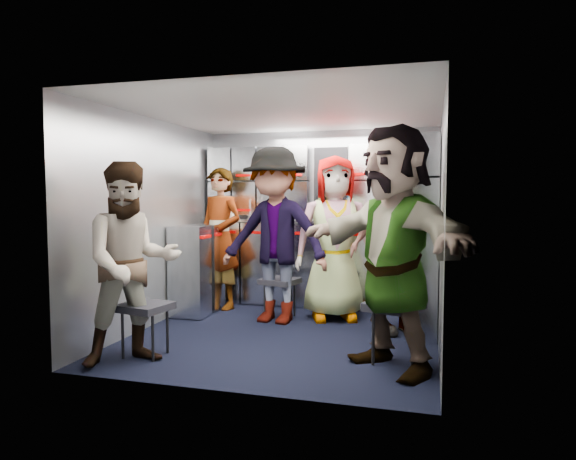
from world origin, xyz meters
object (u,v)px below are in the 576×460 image
(jump_seat_mid_left, at_px, (280,283))
(attendant_arc_e, at_px, (393,248))
(jump_seat_near_right, at_px, (394,309))
(attendant_arc_d, at_px, (394,251))
(attendant_arc_c, at_px, (335,238))
(jump_seat_mid_right, at_px, (395,292))
(jump_seat_center, at_px, (337,280))
(attendant_arc_a, at_px, (132,263))
(jump_seat_near_left, at_px, (145,309))
(attendant_arc_b, at_px, (275,235))
(attendant_standing, at_px, (220,238))

(jump_seat_mid_left, bearing_deg, attendant_arc_e, -45.87)
(jump_seat_near_right, distance_m, attendant_arc_d, 0.96)
(attendant_arc_e, bearing_deg, jump_seat_mid_left, 177.01)
(jump_seat_near_right, xyz_separation_m, attendant_arc_c, (-0.72, 1.27, 0.45))
(jump_seat_mid_left, bearing_deg, attendant_arc_d, -12.02)
(jump_seat_mid_right, relative_size, attendant_arc_e, 0.22)
(attendant_arc_e, bearing_deg, jump_seat_center, 156.55)
(jump_seat_center, bearing_deg, attendant_arc_a, -121.83)
(jump_seat_near_left, distance_m, attendant_arc_a, 0.44)
(jump_seat_near_right, height_order, attendant_arc_b, attendant_arc_b)
(attendant_arc_a, bearing_deg, attendant_standing, 50.91)
(attendant_standing, bearing_deg, attendant_arc_b, -10.80)
(jump_seat_mid_left, height_order, jump_seat_mid_right, jump_seat_mid_left)
(attendant_arc_a, relative_size, attendant_arc_b, 0.87)
(jump_seat_center, bearing_deg, jump_seat_near_right, -63.76)
(jump_seat_mid_left, distance_m, attendant_arc_b, 0.56)
(attendant_arc_e, bearing_deg, jump_seat_near_right, 132.87)
(attendant_arc_d, bearing_deg, jump_seat_near_left, 179.42)
(jump_seat_near_left, relative_size, jump_seat_center, 1.00)
(attendant_arc_d, height_order, attendant_arc_e, attendant_arc_e)
(jump_seat_mid_right, relative_size, jump_seat_near_right, 0.80)
(jump_seat_center, bearing_deg, jump_seat_mid_right, -30.66)
(jump_seat_mid_right, height_order, attendant_arc_a, attendant_arc_a)
(jump_seat_near_right, xyz_separation_m, attendant_arc_b, (-1.29, 0.97, 0.48))
(jump_seat_near_left, distance_m, attendant_arc_d, 2.35)
(attendant_standing, xyz_separation_m, attendant_arc_c, (1.38, -0.16, 0.05))
(attendant_standing, relative_size, attendant_arc_b, 0.90)
(jump_seat_mid_left, distance_m, attendant_standing, 0.97)
(attendant_standing, bearing_deg, attendant_arc_a, -67.73)
(jump_seat_mid_right, distance_m, attendant_arc_b, 1.34)
(jump_seat_center, bearing_deg, attendant_standing, -179.10)
(jump_seat_center, height_order, jump_seat_near_right, jump_seat_near_right)
(jump_seat_near_left, bearing_deg, jump_seat_center, 55.75)
(jump_seat_mid_right, distance_m, attendant_arc_e, 1.37)
(attendant_arc_d, bearing_deg, jump_seat_mid_right, 55.42)
(attendant_standing, distance_m, attendant_arc_c, 1.39)
(attendant_arc_e, bearing_deg, attendant_arc_d, 136.37)
(attendant_arc_c, bearing_deg, attendant_arc_b, -170.55)
(jump_seat_near_left, bearing_deg, jump_seat_near_right, 11.57)
(attendant_standing, xyz_separation_m, attendant_arc_a, (0.12, -2.02, -0.03))
(jump_seat_mid_left, height_order, attendant_arc_b, attendant_arc_b)
(attendant_arc_b, distance_m, attendant_arc_e, 1.72)
(attendant_standing, bearing_deg, jump_seat_center, 19.82)
(jump_seat_mid_left, distance_m, attendant_arc_c, 0.76)
(jump_seat_mid_left, distance_m, jump_seat_center, 0.65)
(attendant_arc_a, bearing_deg, jump_seat_near_right, -25.97)
(attendant_arc_a, distance_m, attendant_arc_d, 2.42)
(attendant_arc_c, relative_size, attendant_arc_d, 1.11)
(attendant_arc_d, xyz_separation_m, attendant_arc_e, (0.07, -1.07, 0.14))
(jump_seat_center, bearing_deg, attendant_arc_d, -41.00)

